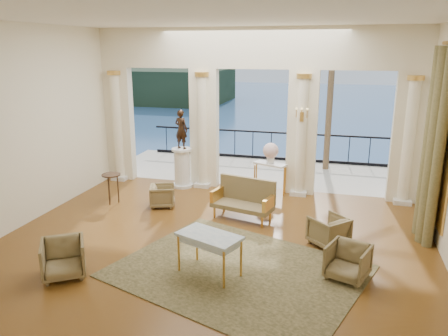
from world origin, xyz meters
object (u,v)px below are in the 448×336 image
(side_table, at_px, (111,178))
(settee, at_px, (244,199))
(console_table, at_px, (270,168))
(armchair_d, at_px, (162,195))
(armchair_c, at_px, (329,229))
(game_table, at_px, (209,239))
(armchair_a, at_px, (63,257))
(armchair_b, at_px, (348,260))
(statue, at_px, (181,129))
(pedestal, at_px, (182,168))

(side_table, bearing_deg, settee, -1.57)
(console_table, bearing_deg, armchair_d, -122.25)
(armchair_c, bearing_deg, game_table, -4.69)
(settee, relative_size, game_table, 1.23)
(console_table, relative_size, side_table, 1.26)
(armchair_a, distance_m, side_table, 3.83)
(armchair_b, relative_size, side_table, 0.89)
(game_table, height_order, side_table, side_table)
(armchair_b, height_order, game_table, game_table)
(armchair_c, xyz_separation_m, game_table, (-2.01, -1.81, 0.35))
(armchair_c, distance_m, game_table, 2.73)
(armchair_d, xyz_separation_m, console_table, (2.49, 1.75, 0.42))
(armchair_a, relative_size, statue, 0.67)
(armchair_a, height_order, armchair_c, armchair_a)
(settee, xyz_separation_m, pedestal, (-2.29, 1.92, 0.08))
(game_table, xyz_separation_m, console_table, (0.29, 4.78, 0.04))
(settee, distance_m, console_table, 2.00)
(armchair_c, relative_size, console_table, 0.70)
(armchair_b, xyz_separation_m, armchair_c, (-0.38, 1.30, -0.00))
(armchair_d, distance_m, pedestal, 1.72)
(armchair_c, bearing_deg, pedestal, -80.81)
(armchair_b, relative_size, armchair_d, 1.13)
(game_table, distance_m, side_table, 4.61)
(statue, bearing_deg, armchair_b, 152.88)
(settee, height_order, console_table, settee)
(armchair_a, bearing_deg, settee, 21.17)
(armchair_c, bearing_deg, armchair_a, -17.09)
(armchair_a, xyz_separation_m, settee, (2.49, 3.56, 0.10))
(side_table, bearing_deg, armchair_a, -73.55)
(settee, distance_m, pedestal, 2.99)
(armchair_b, distance_m, armchair_c, 1.35)
(armchair_c, height_order, side_table, side_table)
(armchair_c, relative_size, armchair_d, 1.11)
(armchair_a, xyz_separation_m, console_table, (2.78, 5.53, 0.35))
(armchair_d, xyz_separation_m, pedestal, (-0.09, 1.70, 0.24))
(game_table, relative_size, statue, 1.13)
(armchair_c, relative_size, side_table, 0.88)
(settee, bearing_deg, game_table, -76.47)
(pedestal, relative_size, console_table, 1.16)
(armchair_c, bearing_deg, console_table, -106.54)
(settee, xyz_separation_m, game_table, (0.00, -2.82, 0.21))
(armchair_c, distance_m, armchair_d, 4.39)
(statue, bearing_deg, side_table, 69.78)
(game_table, bearing_deg, pedestal, 137.19)
(armchair_d, relative_size, settee, 0.40)
(armchair_c, bearing_deg, settee, -73.24)
(armchair_a, bearing_deg, statue, 54.06)
(pedestal, bearing_deg, armchair_b, -42.01)
(armchair_d, distance_m, statue, 2.21)
(armchair_b, relative_size, console_table, 0.70)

